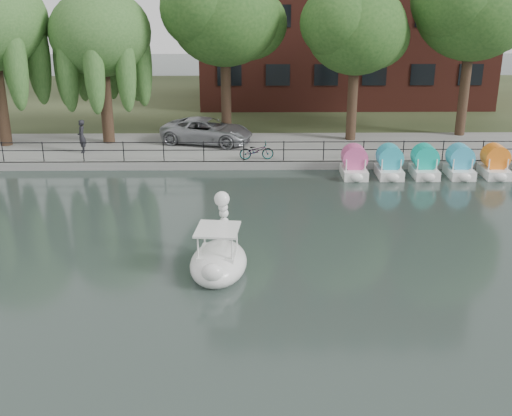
{
  "coord_description": "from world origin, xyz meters",
  "views": [
    {
      "loc": [
        0.23,
        -17.74,
        9.41
      ],
      "look_at": [
        0.5,
        4.0,
        1.3
      ],
      "focal_mm": 45.0,
      "sensor_mm": 36.0,
      "label": 1
    }
  ],
  "objects_px": {
    "pedestrian": "(81,134)",
    "swan_boat": "(219,256)",
    "minivan": "(207,129)",
    "bicycle": "(257,150)"
  },
  "relations": [
    {
      "from": "pedestrian",
      "to": "swan_boat",
      "type": "xyz_separation_m",
      "value": [
        7.68,
        -13.43,
        -0.84
      ]
    },
    {
      "from": "minivan",
      "to": "swan_boat",
      "type": "height_order",
      "value": "swan_boat"
    },
    {
      "from": "bicycle",
      "to": "swan_boat",
      "type": "xyz_separation_m",
      "value": [
        -1.4,
        -11.99,
        -0.36
      ]
    },
    {
      "from": "minivan",
      "to": "pedestrian",
      "type": "distance_m",
      "value": 6.66
    },
    {
      "from": "bicycle",
      "to": "swan_boat",
      "type": "distance_m",
      "value": 12.07
    },
    {
      "from": "pedestrian",
      "to": "minivan",
      "type": "bearing_deg",
      "value": 92.1
    },
    {
      "from": "minivan",
      "to": "bicycle",
      "type": "xyz_separation_m",
      "value": [
        2.68,
        -3.27,
        -0.29
      ]
    },
    {
      "from": "minivan",
      "to": "pedestrian",
      "type": "bearing_deg",
      "value": 120.55
    },
    {
      "from": "pedestrian",
      "to": "swan_boat",
      "type": "height_order",
      "value": "swan_boat"
    },
    {
      "from": "minivan",
      "to": "swan_boat",
      "type": "bearing_deg",
      "value": -160.62
    }
  ]
}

